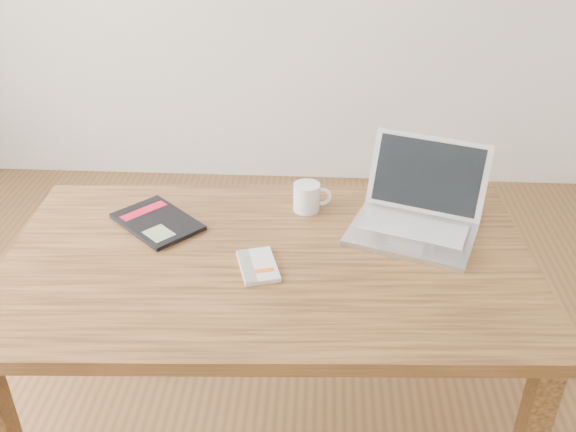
# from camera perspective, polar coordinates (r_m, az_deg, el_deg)

# --- Properties ---
(room) EXTENTS (4.04, 4.04, 2.70)m
(room) POSITION_cam_1_polar(r_m,az_deg,el_deg) (1.53, -10.16, 14.58)
(room) COLOR brown
(room) RESTS_ON ground
(desk) EXTENTS (1.53, 0.92, 0.75)m
(desk) POSITION_cam_1_polar(r_m,az_deg,el_deg) (1.86, -1.65, -5.93)
(desk) COLOR #533419
(desk) RESTS_ON ground
(white_guidebook) EXTENTS (0.14, 0.18, 0.01)m
(white_guidebook) POSITION_cam_1_polar(r_m,az_deg,el_deg) (1.76, -2.68, -4.46)
(white_guidebook) COLOR beige
(white_guidebook) RESTS_ON desk
(black_guidebook) EXTENTS (0.31, 0.31, 0.01)m
(black_guidebook) POSITION_cam_1_polar(r_m,az_deg,el_deg) (1.99, -11.55, -0.50)
(black_guidebook) COLOR black
(black_guidebook) RESTS_ON desk
(laptop) EXTENTS (0.45, 0.44, 0.24)m
(laptop) POSITION_cam_1_polar(r_m,az_deg,el_deg) (1.95, 11.40, 0.28)
(laptop) COLOR silver
(laptop) RESTS_ON desk
(coffee_mug) EXTENTS (0.12, 0.08, 0.09)m
(coffee_mug) POSITION_cam_1_polar(r_m,az_deg,el_deg) (2.01, 1.76, 1.73)
(coffee_mug) COLOR white
(coffee_mug) RESTS_ON desk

